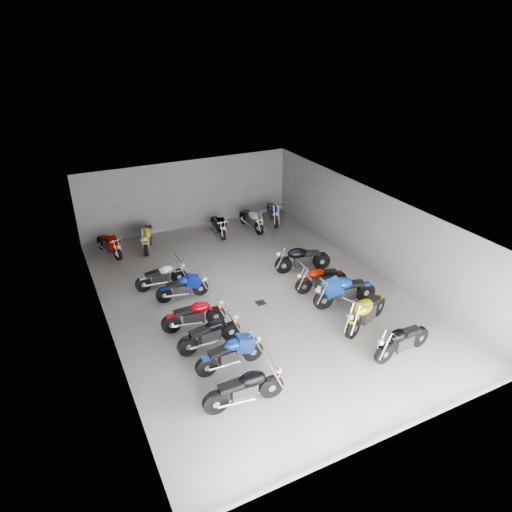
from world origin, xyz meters
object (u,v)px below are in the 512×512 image
object	(u,v)px
motorcycle_left_b	(231,353)
motorcycle_right_d	(321,278)
motorcycle_back_e	(252,219)
motorcycle_right_a	(402,340)
motorcycle_back_b	(147,236)
motorcycle_left_a	(245,388)
motorcycle_left_f	(162,276)
motorcycle_back_a	(109,245)
motorcycle_left_e	(183,287)
motorcycle_left_d	(194,315)
drain_grate	(261,303)
motorcycle_back_d	(218,225)
motorcycle_right_c	(344,291)
motorcycle_back_f	(273,212)
motorcycle_right_e	(302,259)
motorcycle_left_c	(210,333)
motorcycle_right_b	(366,311)

from	to	relation	value
motorcycle_left_b	motorcycle_right_d	size ratio (longest dim) A/B	1.01
motorcycle_left_b	motorcycle_back_e	size ratio (longest dim) A/B	0.96
motorcycle_right_a	motorcycle_back_b	size ratio (longest dim) A/B	0.98
motorcycle_left_a	motorcycle_left_f	xyz separation A→B (m)	(-0.27, 6.62, -0.06)
motorcycle_back_e	motorcycle_back_a	bearing A→B (deg)	-5.17
motorcycle_left_e	motorcycle_back_e	world-z (taller)	motorcycle_back_e
motorcycle_left_b	motorcycle_right_d	xyz separation A→B (m)	(4.58, 2.42, -0.00)
motorcycle_left_a	motorcycle_left_d	bearing A→B (deg)	-174.93
drain_grate	motorcycle_back_b	distance (m)	6.53
drain_grate	motorcycle_left_f	bearing A→B (deg)	136.97
motorcycle_left_b	motorcycle_back_b	size ratio (longest dim) A/B	0.95
motorcycle_left_e	motorcycle_left_f	world-z (taller)	motorcycle_left_f
motorcycle_left_e	motorcycle_back_d	distance (m)	5.52
motorcycle_right_c	motorcycle_right_d	bearing A→B (deg)	16.06
motorcycle_right_a	motorcycle_back_b	distance (m)	11.40
motorcycle_back_e	motorcycle_back_f	xyz separation A→B (m)	(1.30, 0.33, -0.00)
motorcycle_back_a	motorcycle_back_b	distance (m)	1.61
motorcycle_left_d	motorcycle_right_a	distance (m)	6.31
motorcycle_left_d	motorcycle_left_e	world-z (taller)	motorcycle_left_d
drain_grate	motorcycle_left_e	world-z (taller)	motorcycle_left_e
motorcycle_left_e	motorcycle_right_e	world-z (taller)	motorcycle_right_e
motorcycle_right_d	motorcycle_right_e	bearing A→B (deg)	-0.17
motorcycle_right_d	motorcycle_back_f	distance (m)	6.55
motorcycle_left_c	motorcycle_right_b	xyz separation A→B (m)	(4.80, -1.21, 0.07)
motorcycle_right_d	motorcycle_back_a	world-z (taller)	motorcycle_right_d
drain_grate	motorcycle_back_e	bearing A→B (deg)	67.06
motorcycle_right_d	motorcycle_back_a	xyz separation A→B (m)	(-6.32, 6.28, -0.01)
motorcycle_right_c	motorcycle_back_d	size ratio (longest dim) A/B	1.20
drain_grate	motorcycle_left_f	xyz separation A→B (m)	(-2.75, 2.57, 0.45)
motorcycle_left_f	motorcycle_back_a	distance (m)	3.74
motorcycle_back_f	motorcycle_left_f	bearing A→B (deg)	45.21
motorcycle_left_f	motorcycle_back_a	xyz separation A→B (m)	(-1.24, 3.53, 0.01)
motorcycle_left_d	motorcycle_right_c	size ratio (longest dim) A/B	0.89
motorcycle_left_d	motorcycle_back_a	bearing A→B (deg)	-160.10
motorcycle_right_b	motorcycle_right_e	size ratio (longest dim) A/B	0.99
motorcycle_left_f	motorcycle_right_b	size ratio (longest dim) A/B	0.87
motorcycle_left_d	motorcycle_right_d	xyz separation A→B (m)	(4.85, 0.18, -0.01)
motorcycle_left_d	motorcycle_left_e	xyz separation A→B (m)	(0.22, 1.85, -0.05)
motorcycle_left_c	motorcycle_back_a	xyz separation A→B (m)	(-1.57, 7.58, -0.02)
motorcycle_left_d	motorcycle_back_a	xyz separation A→B (m)	(-1.47, 6.47, -0.02)
motorcycle_left_d	motorcycle_back_f	bearing A→B (deg)	143.24
motorcycle_right_b	motorcycle_right_e	xyz separation A→B (m)	(0.11, 4.04, -0.02)
motorcycle_right_c	motorcycle_left_e	bearing A→B (deg)	67.09
motorcycle_left_c	motorcycle_back_d	bearing A→B (deg)	151.54
motorcycle_left_e	motorcycle_left_a	bearing A→B (deg)	3.55
motorcycle_left_e	motorcycle_back_b	bearing A→B (deg)	-173.63
motorcycle_left_f	motorcycle_right_e	world-z (taller)	motorcycle_right_e
motorcycle_right_a	motorcycle_back_d	distance (m)	10.39
motorcycle_left_b	motorcycle_right_b	xyz separation A→B (m)	(4.62, -0.08, 0.07)
motorcycle_left_c	motorcycle_left_f	xyz separation A→B (m)	(-0.33, 4.05, -0.03)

